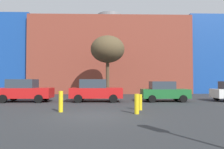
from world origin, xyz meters
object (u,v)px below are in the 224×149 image
object	(u,v)px
parked_car_1	(25,91)
parked_car_2	(96,90)
bollard_yellow_0	(137,104)
bollard_yellow_1	(140,102)
parked_car_3	(164,91)
bollard_yellow_2	(61,102)
bare_tree_0	(108,50)

from	to	relation	value
parked_car_1	parked_car_2	bearing A→B (deg)	0.00
bollard_yellow_0	bollard_yellow_1	bearing A→B (deg)	74.14
parked_car_3	bollard_yellow_0	bearing A→B (deg)	-116.50
bollard_yellow_1	bollard_yellow_2	size ratio (longest dim) A/B	0.80
bare_tree_0	parked_car_3	bearing A→B (deg)	-47.87
parked_car_2	parked_car_3	world-z (taller)	parked_car_2
parked_car_3	bollard_yellow_2	world-z (taller)	parked_car_3
bollard_yellow_1	bare_tree_0	bearing A→B (deg)	100.38
parked_car_1	parked_car_3	size ratio (longest dim) A/B	1.10
bare_tree_0	bollard_yellow_0	size ratio (longest dim) A/B	6.40
parked_car_3	bollard_yellow_0	size ratio (longest dim) A/B	3.73
parked_car_2	bare_tree_0	world-z (taller)	bare_tree_0
parked_car_1	parked_car_2	distance (m)	5.87
parked_car_3	bollard_yellow_2	size ratio (longest dim) A/B	3.35
bollard_yellow_0	bollard_yellow_2	distance (m)	4.19
parked_car_1	parked_car_2	xyz separation A→B (m)	(5.87, 0.00, 0.00)
bare_tree_0	bollard_yellow_2	world-z (taller)	bare_tree_0
parked_car_2	bollard_yellow_0	size ratio (longest dim) A/B	4.12
parked_car_1	parked_car_3	xyz separation A→B (m)	(11.62, 0.00, -0.09)
parked_car_1	bollard_yellow_2	xyz separation A→B (m)	(4.25, -5.77, -0.35)
parked_car_1	parked_car_3	world-z (taller)	parked_car_1
bare_tree_0	bollard_yellow_1	bearing A→B (deg)	-79.62
parked_car_1	bollard_yellow_1	xyz separation A→B (m)	(8.78, -5.10, -0.46)
parked_car_2	parked_car_3	distance (m)	5.76
bollard_yellow_2	bollard_yellow_0	bearing A→B (deg)	-10.42
parked_car_1	bollard_yellow_1	size ratio (longest dim) A/B	4.64
bollard_yellow_2	parked_car_1	bearing A→B (deg)	126.40
bollard_yellow_1	bollard_yellow_2	distance (m)	4.57
parked_car_1	bare_tree_0	xyz separation A→B (m)	(6.88, 5.24, 4.23)
parked_car_2	bollard_yellow_2	size ratio (longest dim) A/B	3.70
parked_car_1	bollard_yellow_0	xyz separation A→B (m)	(8.37, -6.52, -0.41)
parked_car_3	bare_tree_0	bearing A→B (deg)	132.13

